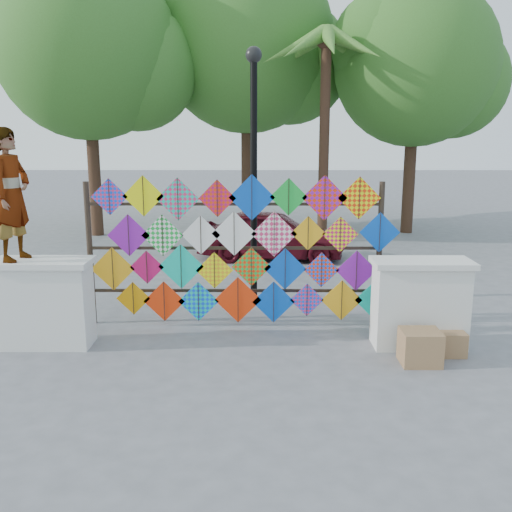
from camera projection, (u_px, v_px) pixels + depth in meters
name	position (u px, v px, depth m)	size (l,w,h in m)	color
ground	(233.00, 340.00, 8.52)	(80.00, 80.00, 0.00)	gray
parapet_left	(44.00, 302.00, 8.19)	(1.40, 0.65, 1.28)	silver
parapet_right	(420.00, 303.00, 8.17)	(1.40, 0.65, 1.28)	silver
kite_rack	(240.00, 251.00, 8.97)	(4.93, 0.24, 2.42)	black
tree_west	(91.00, 49.00, 16.22)	(5.85, 5.20, 8.01)	#462A1E
tree_mid	(250.00, 45.00, 18.07)	(6.30, 5.60, 8.61)	#462A1E
tree_east	(418.00, 65.00, 16.76)	(5.40, 4.80, 7.42)	#462A1E
palm_tree	(326.00, 60.00, 15.28)	(3.62, 3.62, 5.83)	#462A1E
vendor_woman	(12.00, 195.00, 7.87)	(0.67, 0.44, 1.84)	#99999E
sedan	(271.00, 234.00, 13.95)	(1.44, 3.58, 1.22)	#550E19
lamppost	(254.00, 153.00, 9.90)	(0.28, 0.28, 4.46)	black
cardboard_box_near	(420.00, 347.00, 7.63)	(0.52, 0.46, 0.46)	#A5724F
cardboard_box_far	(449.00, 343.00, 7.95)	(0.40, 0.37, 0.34)	#A5724F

